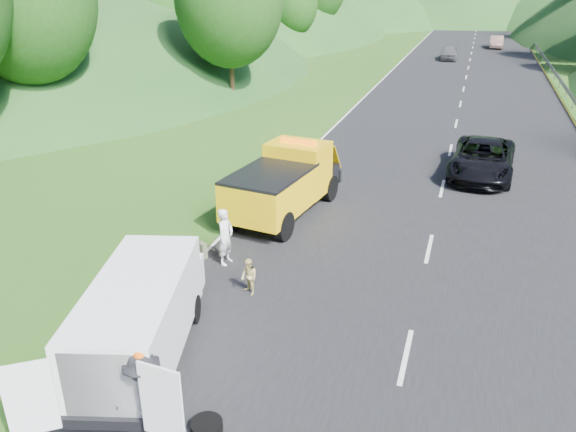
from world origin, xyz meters
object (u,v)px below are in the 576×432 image
(suitcase, at_px, (202,250))
(spare_tire, at_px, (207,431))
(woman, at_px, (227,263))
(child, at_px, (249,294))
(passing_suv, at_px, (480,176))
(white_van, at_px, (141,314))
(tow_truck, at_px, (285,182))

(suitcase, distance_m, spare_tire, 7.50)
(suitcase, height_order, spare_tire, suitcase)
(woman, distance_m, spare_tire, 7.06)
(suitcase, relative_size, spare_tire, 0.83)
(child, bearing_deg, woman, 168.13)
(suitcase, xyz_separation_m, passing_suv, (8.33, 11.21, -0.27))
(white_van, xyz_separation_m, woman, (-0.10, 4.89, -1.19))
(white_van, height_order, woman, white_van)
(spare_tire, xyz_separation_m, passing_suv, (4.94, 17.90, 0.00))
(white_van, height_order, spare_tire, white_van)
(child, xyz_separation_m, spare_tire, (1.14, -5.10, 0.00))
(woman, relative_size, suitcase, 3.40)
(suitcase, bearing_deg, spare_tire, -63.13)
(tow_truck, height_order, spare_tire, tow_truck)
(child, height_order, spare_tire, child)
(woman, bearing_deg, child, -130.64)
(woman, distance_m, suitcase, 0.93)
(child, bearing_deg, suitcase, -179.44)
(tow_truck, height_order, suitcase, tow_truck)
(tow_truck, distance_m, white_van, 9.30)
(spare_tire, distance_m, passing_suv, 18.57)
(child, height_order, passing_suv, passing_suv)
(suitcase, bearing_deg, child, -35.27)
(woman, bearing_deg, spare_tire, -152.17)
(woman, xyz_separation_m, suitcase, (-0.89, 0.09, 0.27))
(tow_truck, distance_m, spare_tire, 11.26)
(child, bearing_deg, passing_suv, 100.41)
(tow_truck, bearing_deg, white_van, -84.40)
(tow_truck, relative_size, white_van, 0.99)
(suitcase, height_order, passing_suv, passing_suv)
(tow_truck, distance_m, woman, 4.61)
(passing_suv, bearing_deg, tow_truck, -131.88)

